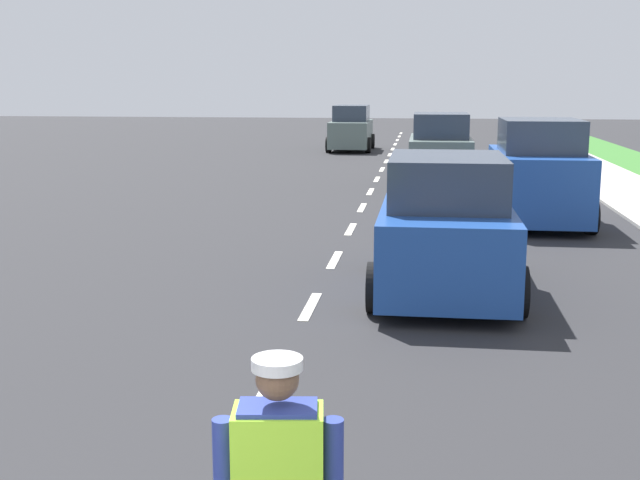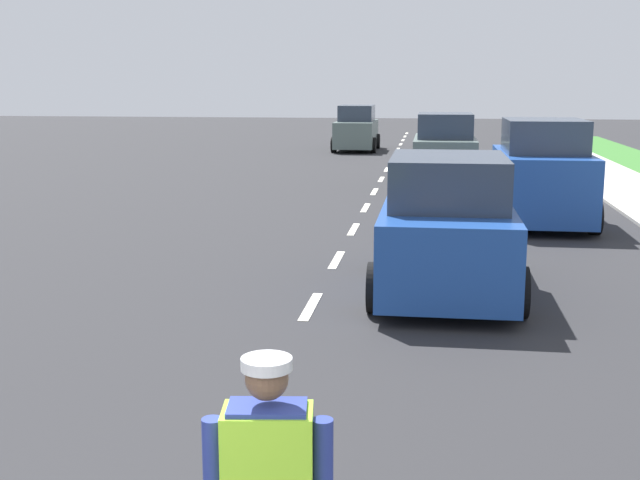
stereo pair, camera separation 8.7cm
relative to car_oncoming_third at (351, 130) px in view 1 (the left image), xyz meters
The scene contains 6 objects.
ground_plane 13.97m from the car_oncoming_third, 82.38° to the right, with size 96.00×96.00×0.00m, color #28282B.
lane_center_line 9.83m from the car_oncoming_third, 79.12° to the right, with size 0.14×46.40×0.01m.
car_oncoming_third is the anchor object (origin of this frame).
car_outgoing_far 13.36m from the car_oncoming_third, 73.57° to the right, with size 2.01×3.88×2.15m.
car_outgoing_ahead 25.28m from the car_oncoming_third, 81.64° to the right, with size 2.08×4.05×2.00m.
car_parked_far 19.65m from the car_oncoming_third, 72.89° to the right, with size 2.09×3.96×2.25m.
Camera 1 is at (1.52, -1.91, 3.02)m, focal length 45.57 mm.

